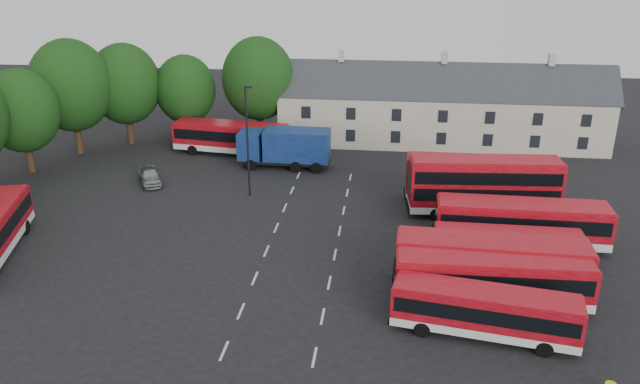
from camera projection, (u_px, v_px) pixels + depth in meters
The scene contains 15 objects.
ground at pixel (261, 264), 43.39m from camera, with size 140.00×140.00×0.00m, color black.
lane_markings at pixel (300, 253), 44.97m from camera, with size 5.15×33.80×0.01m.
treeline at pixel (90, 98), 60.96m from camera, with size 29.92×32.59×12.01m.
terrace_houses at pixel (441, 109), 68.13m from camera, with size 35.70×7.13×10.06m.
bus_row_a at pixel (485, 309), 34.87m from camera, with size 10.54×4.04×2.91m.
bus_row_b at pixel (492, 276), 37.81m from camera, with size 11.74×2.87×3.31m.
bus_row_c at pixel (491, 259), 39.69m from camera, with size 12.20×3.30×3.42m.
bus_row_d at pixel (508, 246), 42.28m from camera, with size 9.89×2.40×2.79m.
bus_row_e at pixel (522, 220), 45.20m from camera, with size 12.28×3.07×3.46m.
bus_dd_south at pixel (484, 183), 50.16m from camera, with size 12.10×3.56×4.90m.
bus_dd_north at pixel (465, 177), 52.98m from camera, with size 9.96×2.36×4.08m.
bus_north at pixel (231, 136), 65.15m from camera, with size 12.28×4.30×3.40m.
box_truck at pixel (286, 146), 61.24m from camera, with size 8.99×2.99×3.91m.
silver_car at pixel (150, 176), 57.71m from camera, with size 1.77×4.39×1.50m, color #9B9DA2.
lamppost at pixel (248, 139), 53.23m from camera, with size 0.68×0.31×9.80m.
Camera 1 is at (8.49, -37.68, 20.81)m, focal length 35.00 mm.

